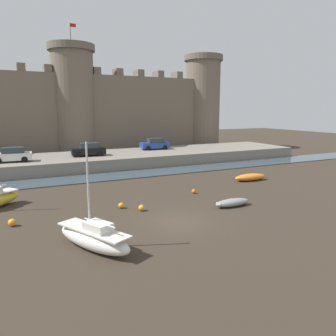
% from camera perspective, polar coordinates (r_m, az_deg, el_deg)
% --- Properties ---
extents(ground_plane, '(160.00, 160.00, 0.00)m').
position_cam_1_polar(ground_plane, '(21.68, 1.70, -9.26)').
color(ground_plane, '#382D23').
extents(water_channel, '(80.00, 4.50, 0.10)m').
position_cam_1_polar(water_channel, '(36.05, -10.21, -1.42)').
color(water_channel, '#3D4C56').
rests_on(water_channel, ground).
extents(quay_road, '(58.50, 10.00, 1.47)m').
position_cam_1_polar(quay_road, '(42.85, -12.92, 1.26)').
color(quay_road, gray).
rests_on(quay_road, ground).
extents(castle, '(53.46, 6.96, 19.75)m').
position_cam_1_polar(castle, '(53.25, -16.03, 10.15)').
color(castle, '#706354').
rests_on(castle, ground).
extents(rowboat_foreground_centre, '(3.66, 1.39, 0.71)m').
position_cam_1_polar(rowboat_foreground_centre, '(34.54, 14.14, -1.54)').
color(rowboat_foreground_centre, orange).
rests_on(rowboat_foreground_centre, ground).
extents(sailboat_foreground_right, '(3.54, 5.26, 5.62)m').
position_cam_1_polar(sailboat_foreground_right, '(17.86, -12.80, -11.71)').
color(sailboat_foreground_right, silver).
rests_on(sailboat_foreground_right, ground).
extents(rowboat_midflat_left, '(2.97, 0.93, 0.59)m').
position_cam_1_polar(rowboat_midflat_left, '(25.23, 11.14, -5.90)').
color(rowboat_midflat_left, gray).
rests_on(rowboat_midflat_left, ground).
extents(mooring_buoy_near_channel, '(0.48, 0.48, 0.48)m').
position_cam_1_polar(mooring_buoy_near_channel, '(22.91, -25.51, -8.57)').
color(mooring_buoy_near_channel, orange).
rests_on(mooring_buoy_near_channel, ground).
extents(mooring_buoy_mid_mud, '(0.37, 0.37, 0.37)m').
position_cam_1_polar(mooring_buoy_mid_mud, '(28.58, 4.52, -4.08)').
color(mooring_buoy_mid_mud, orange).
rests_on(mooring_buoy_mid_mud, ground).
extents(mooring_buoy_near_shore, '(0.45, 0.45, 0.45)m').
position_cam_1_polar(mooring_buoy_near_shore, '(23.80, -4.64, -6.93)').
color(mooring_buoy_near_shore, orange).
rests_on(mooring_buoy_near_shore, ground).
extents(mooring_buoy_off_centre, '(0.43, 0.43, 0.43)m').
position_cam_1_polar(mooring_buoy_off_centre, '(24.56, -8.16, -6.48)').
color(mooring_buoy_off_centre, orange).
rests_on(mooring_buoy_off_centre, ground).
extents(car_quay_west, '(4.22, 2.13, 1.62)m').
position_cam_1_polar(car_quay_west, '(41.94, -13.64, 3.13)').
color(car_quay_west, black).
rests_on(car_quay_west, quay_road).
extents(car_quay_centre_west, '(4.22, 2.13, 1.62)m').
position_cam_1_polar(car_quay_centre_west, '(39.94, -25.50, 2.07)').
color(car_quay_centre_west, silver).
rests_on(car_quay_centre_west, quay_road).
extents(car_quay_east, '(4.22, 2.13, 1.62)m').
position_cam_1_polar(car_quay_east, '(47.43, -2.28, 4.20)').
color(car_quay_east, '#263F99').
rests_on(car_quay_east, quay_road).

